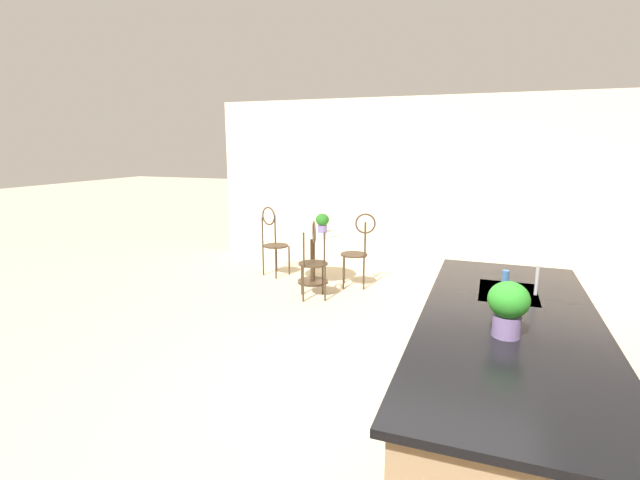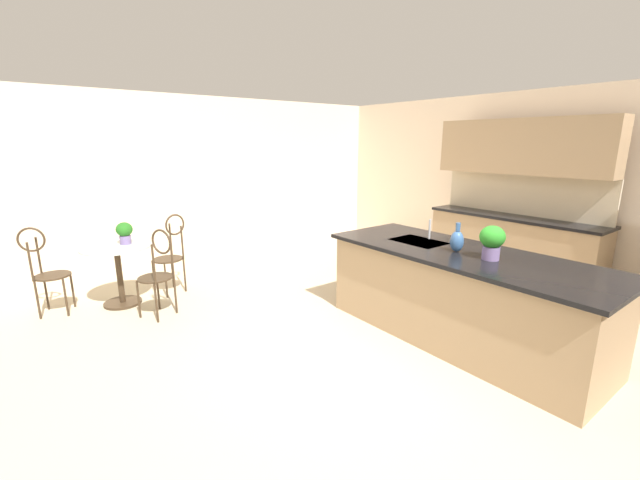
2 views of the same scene
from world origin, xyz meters
The scene contains 14 objects.
ground_plane centered at (0.00, 0.00, 0.00)m, with size 40.00×40.00×0.00m, color beige.
wall_back centered at (0.00, 3.66, 1.35)m, with size 9.00×0.12×2.70m, color beige.
wall_left_window centered at (-4.26, 0.00, 1.35)m, with size 0.12×7.80×2.70m, color beige.
kitchen_island centered at (0.30, 0.85, 0.46)m, with size 2.80×1.06×0.92m.
back_counter_run centered at (-0.40, 3.21, 0.49)m, with size 2.44×0.64×1.52m.
upper_cabinet_run centered at (-0.40, 3.18, 1.90)m, with size 2.40×0.36×0.76m.
bistro_table centered at (-2.77, -1.66, 0.45)m, with size 0.80×0.80×0.74m.
chair_near_window centered at (-2.83, -1.00, 0.57)m, with size 0.47×0.52×1.04m.
chair_by_island centered at (-2.97, -2.38, 0.57)m, with size 0.49×0.52×1.04m.
chair_toward_desk centered at (-2.09, -1.38, 0.57)m, with size 0.52×0.51×1.04m.
sink_faucet centered at (-0.25, 1.03, 1.03)m, with size 0.02×0.02×0.22m, color #B2B5BA.
potted_plant_on_table centered at (-2.84, -1.54, 0.89)m, with size 0.19×0.19×0.27m.
potted_plant_counter_near centered at (0.60, 0.82, 1.10)m, with size 0.22×0.22×0.32m.
vase_on_counter centered at (0.25, 0.80, 1.03)m, with size 0.13×0.13×0.29m.
Camera 2 is at (2.46, -2.59, 1.97)m, focal length 22.71 mm.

